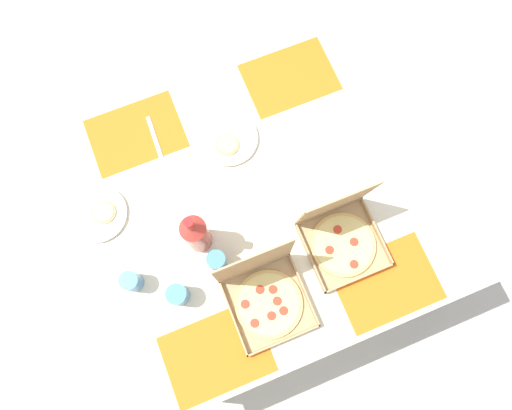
# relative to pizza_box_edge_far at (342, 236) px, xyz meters

# --- Properties ---
(ground_plane) EXTENTS (6.00, 6.00, 0.00)m
(ground_plane) POSITION_rel_pizza_box_edge_far_xyz_m (-0.24, 0.23, -0.80)
(ground_plane) COLOR beige
(dining_table) EXTENTS (1.46, 1.19, 0.76)m
(dining_table) POSITION_rel_pizza_box_edge_far_xyz_m (-0.24, 0.23, -0.14)
(dining_table) COLOR #3F3328
(dining_table) RESTS_ON ground_plane
(placemat_near_left) EXTENTS (0.36, 0.26, 0.00)m
(placemat_near_left) POSITION_rel_pizza_box_edge_far_xyz_m (-0.57, -0.21, -0.05)
(placemat_near_left) COLOR orange
(placemat_near_left) RESTS_ON dining_table
(placemat_near_right) EXTENTS (0.36, 0.26, 0.00)m
(placemat_near_right) POSITION_rel_pizza_box_edge_far_xyz_m (0.09, -0.21, -0.05)
(placemat_near_right) COLOR orange
(placemat_near_right) RESTS_ON dining_table
(placemat_far_left) EXTENTS (0.36, 0.26, 0.00)m
(placemat_far_left) POSITION_rel_pizza_box_edge_far_xyz_m (-0.57, 0.68, -0.05)
(placemat_far_left) COLOR orange
(placemat_far_left) RESTS_ON dining_table
(placemat_far_right) EXTENTS (0.36, 0.26, 0.00)m
(placemat_far_right) POSITION_rel_pizza_box_edge_far_xyz_m (0.09, 0.68, -0.05)
(placemat_far_right) COLOR orange
(placemat_far_right) RESTS_ON dining_table
(pizza_box_edge_far) EXTENTS (0.27, 0.28, 0.31)m
(pizza_box_edge_far) POSITION_rel_pizza_box_edge_far_xyz_m (0.00, 0.00, 0.00)
(pizza_box_edge_far) COLOR tan
(pizza_box_edge_far) RESTS_ON dining_table
(pizza_box_corner_left) EXTENTS (0.27, 0.28, 0.31)m
(pizza_box_corner_left) POSITION_rel_pizza_box_edge_far_xyz_m (-0.33, -0.09, 0.00)
(pizza_box_corner_left) COLOR tan
(pizza_box_corner_left) RESTS_ON dining_table
(plate_near_right) EXTENTS (0.23, 0.23, 0.03)m
(plate_near_right) POSITION_rel_pizza_box_edge_far_xyz_m (-0.24, 0.52, -0.04)
(plate_near_right) COLOR white
(plate_near_right) RESTS_ON dining_table
(plate_near_left) EXTENTS (0.22, 0.22, 0.03)m
(plate_near_left) POSITION_rel_pizza_box_edge_far_xyz_m (-0.80, 0.42, -0.04)
(plate_near_left) COLOR white
(plate_near_left) RESTS_ON dining_table
(soda_bottle) EXTENTS (0.09, 0.09, 0.32)m
(soda_bottle) POSITION_rel_pizza_box_edge_far_xyz_m (-0.48, 0.19, 0.08)
(soda_bottle) COLOR #B2382D
(soda_bottle) RESTS_ON dining_table
(cup_spare) EXTENTS (0.07, 0.07, 0.10)m
(cup_spare) POSITION_rel_pizza_box_edge_far_xyz_m (-0.75, 0.13, 0.00)
(cup_spare) COLOR teal
(cup_spare) RESTS_ON dining_table
(cup_dark) EXTENTS (0.07, 0.07, 0.10)m
(cup_dark) POSITION_rel_pizza_box_edge_far_xyz_m (-0.62, 0.02, 0.00)
(cup_dark) COLOR teal
(cup_dark) RESTS_ON dining_table
(cup_clear_left) EXTENTS (0.07, 0.07, 0.11)m
(cup_clear_left) POSITION_rel_pizza_box_edge_far_xyz_m (-0.45, 0.08, 0.01)
(cup_clear_left) COLOR teal
(cup_clear_left) RESTS_ON dining_table
(fork_by_near_right) EXTENTS (0.02, 0.19, 0.00)m
(fork_by_near_right) POSITION_rel_pizza_box_edge_far_xyz_m (-0.50, 0.63, -0.05)
(fork_by_near_right) COLOR #B7B7BC
(fork_by_near_right) RESTS_ON dining_table
(fork_by_far_right) EXTENTS (0.19, 0.07, 0.00)m
(fork_by_far_right) POSITION_rel_pizza_box_edge_far_xyz_m (0.35, 0.36, -0.05)
(fork_by_far_right) COLOR #B7B7BC
(fork_by_far_right) RESTS_ON dining_table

